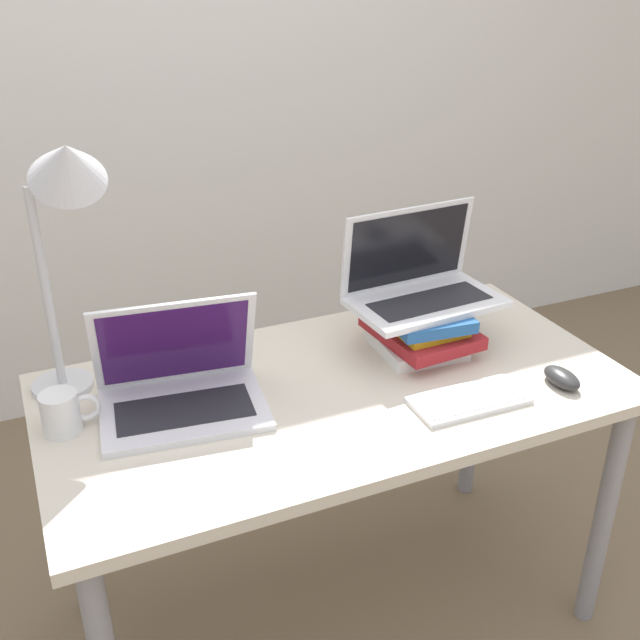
{
  "coord_description": "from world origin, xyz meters",
  "views": [
    {
      "loc": [
        -0.64,
        -1.01,
        1.64
      ],
      "look_at": [
        -0.04,
        0.35,
        0.91
      ],
      "focal_mm": 42.0,
      "sensor_mm": 36.0,
      "label": 1
    }
  ],
  "objects_px": {
    "mug": "(62,413)",
    "desk_lamp": "(65,195)",
    "book_stack": "(419,327)",
    "laptop_left": "(181,387)",
    "laptop_on_books": "(420,284)",
    "mouse": "(562,378)",
    "wireless_keyboard": "(469,400)"
  },
  "relations": [
    {
      "from": "book_stack",
      "to": "mouse",
      "type": "distance_m",
      "value": 0.36
    },
    {
      "from": "laptop_left",
      "to": "laptop_on_books",
      "type": "bearing_deg",
      "value": 4.89
    },
    {
      "from": "laptop_left",
      "to": "wireless_keyboard",
      "type": "relative_size",
      "value": 1.45
    },
    {
      "from": "laptop_left",
      "to": "book_stack",
      "type": "xyz_separation_m",
      "value": [
        0.62,
        0.02,
        0.01
      ]
    },
    {
      "from": "mug",
      "to": "desk_lamp",
      "type": "relative_size",
      "value": 0.2
    },
    {
      "from": "mouse",
      "to": "mug",
      "type": "xyz_separation_m",
      "value": [
        -1.09,
        0.27,
        0.03
      ]
    },
    {
      "from": "laptop_left",
      "to": "laptop_on_books",
      "type": "distance_m",
      "value": 0.65
    },
    {
      "from": "book_stack",
      "to": "laptop_on_books",
      "type": "height_order",
      "value": "laptop_on_books"
    },
    {
      "from": "laptop_left",
      "to": "desk_lamp",
      "type": "distance_m",
      "value": 0.47
    },
    {
      "from": "desk_lamp",
      "to": "book_stack",
      "type": "bearing_deg",
      "value": -9.43
    },
    {
      "from": "laptop_left",
      "to": "laptop_on_books",
      "type": "xyz_separation_m",
      "value": [
        0.64,
        0.05,
        0.11
      ]
    },
    {
      "from": "wireless_keyboard",
      "to": "desk_lamp",
      "type": "height_order",
      "value": "desk_lamp"
    },
    {
      "from": "wireless_keyboard",
      "to": "laptop_left",
      "type": "bearing_deg",
      "value": 157.52
    },
    {
      "from": "laptop_left",
      "to": "desk_lamp",
      "type": "bearing_deg",
      "value": 137.49
    },
    {
      "from": "laptop_on_books",
      "to": "wireless_keyboard",
      "type": "relative_size",
      "value": 1.44
    },
    {
      "from": "wireless_keyboard",
      "to": "mug",
      "type": "distance_m",
      "value": 0.88
    },
    {
      "from": "mug",
      "to": "desk_lamp",
      "type": "bearing_deg",
      "value": 60.4
    },
    {
      "from": "laptop_left",
      "to": "laptop_on_books",
      "type": "relative_size",
      "value": 1.0
    },
    {
      "from": "laptop_left",
      "to": "wireless_keyboard",
      "type": "bearing_deg",
      "value": -22.48
    },
    {
      "from": "laptop_on_books",
      "to": "desk_lamp",
      "type": "height_order",
      "value": "desk_lamp"
    },
    {
      "from": "laptop_on_books",
      "to": "mouse",
      "type": "height_order",
      "value": "laptop_on_books"
    },
    {
      "from": "book_stack",
      "to": "mouse",
      "type": "relative_size",
      "value": 2.68
    },
    {
      "from": "mouse",
      "to": "mug",
      "type": "distance_m",
      "value": 1.12
    },
    {
      "from": "mouse",
      "to": "desk_lamp",
      "type": "xyz_separation_m",
      "value": [
        -1.0,
        0.42,
        0.45
      ]
    },
    {
      "from": "book_stack",
      "to": "laptop_on_books",
      "type": "bearing_deg",
      "value": 64.44
    },
    {
      "from": "desk_lamp",
      "to": "mug",
      "type": "bearing_deg",
      "value": -119.6
    },
    {
      "from": "wireless_keyboard",
      "to": "book_stack",
      "type": "bearing_deg",
      "value": 84.63
    },
    {
      "from": "wireless_keyboard",
      "to": "desk_lamp",
      "type": "bearing_deg",
      "value": 152.34
    },
    {
      "from": "desk_lamp",
      "to": "mouse",
      "type": "bearing_deg",
      "value": -22.75
    },
    {
      "from": "laptop_left",
      "to": "mouse",
      "type": "xyz_separation_m",
      "value": [
        0.84,
        -0.27,
        -0.03
      ]
    },
    {
      "from": "laptop_left",
      "to": "desk_lamp",
      "type": "xyz_separation_m",
      "value": [
        -0.17,
        0.15,
        0.41
      ]
    },
    {
      "from": "laptop_left",
      "to": "book_stack",
      "type": "height_order",
      "value": "laptop_left"
    }
  ]
}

